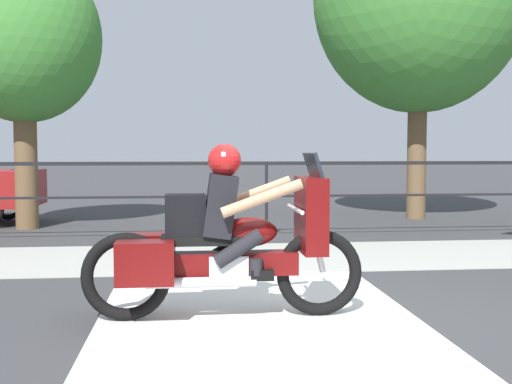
{
  "coord_description": "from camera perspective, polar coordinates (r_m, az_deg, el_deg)",
  "views": [
    {
      "loc": [
        -1.32,
        -5.33,
        1.48
      ],
      "look_at": [
        -0.57,
        1.59,
        1.02
      ],
      "focal_mm": 45.0,
      "sensor_mm": 36.0,
      "label": 1
    }
  ],
  "objects": [
    {
      "name": "fence_railing",
      "position": [
        10.67,
        0.93,
        1.25
      ],
      "size": [
        36.0,
        0.05,
        1.29
      ],
      "color": "black",
      "rests_on": "ground"
    },
    {
      "name": "tree_behind_car",
      "position": [
        12.88,
        -20.0,
        12.64
      ],
      "size": [
        2.85,
        2.85,
        5.12
      ],
      "color": "brown",
      "rests_on": "ground"
    },
    {
      "name": "ground_plane",
      "position": [
        5.68,
        7.62,
        -11.36
      ],
      "size": [
        120.0,
        120.0,
        0.0
      ],
      "primitive_type": "plane",
      "color": "#38383A"
    },
    {
      "name": "motorcycle",
      "position": [
        5.62,
        -2.8,
        -4.33
      ],
      "size": [
        2.47,
        0.76,
        1.53
      ],
      "rotation": [
        0.0,
        0.0,
        -0.06
      ],
      "color": "black",
      "rests_on": "ground"
    },
    {
      "name": "sidewalk_band",
      "position": [
        8.95,
        2.4,
        -5.72
      ],
      "size": [
        44.0,
        2.4,
        0.01
      ],
      "primitive_type": "cube",
      "color": "#A8A59E",
      "rests_on": "ground"
    },
    {
      "name": "crosswalk_band",
      "position": [
        5.37,
        0.65,
        -12.18
      ],
      "size": [
        2.8,
        6.0,
        0.01
      ],
      "primitive_type": "cube",
      "color": "silver",
      "rests_on": "ground"
    }
  ]
}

